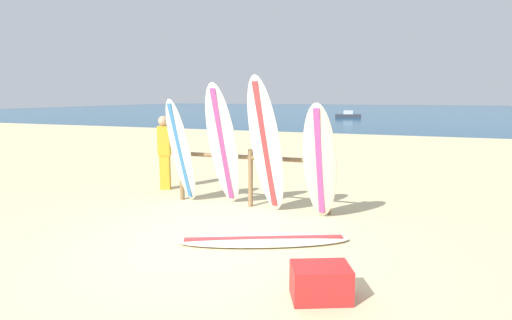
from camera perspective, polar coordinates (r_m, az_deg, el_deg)
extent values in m
plane|color=beige|center=(5.76, -8.32, -12.21)|extent=(120.00, 120.00, 0.00)
cube|color=navy|center=(62.79, 18.04, 6.74)|extent=(120.00, 80.00, 0.01)
cylinder|color=olive|center=(8.22, -10.53, -1.83)|extent=(0.09, 0.09, 1.10)
cylinder|color=olive|center=(7.58, -0.79, -2.60)|extent=(0.09, 0.09, 1.10)
cylinder|color=olive|center=(7.19, 10.38, -3.40)|extent=(0.09, 0.09, 1.10)
cylinder|color=olive|center=(7.51, -0.79, 0.37)|extent=(3.08, 0.08, 0.08)
ellipsoid|color=silver|center=(7.85, -10.62, 1.17)|extent=(0.58, 0.72, 2.05)
cube|color=#3372B2|center=(7.85, -10.62, 1.17)|extent=(0.19, 0.62, 1.89)
ellipsoid|color=white|center=(7.40, -4.70, 1.92)|extent=(0.58, 0.98, 2.33)
cube|color=#A53F8C|center=(7.40, -4.70, 1.92)|extent=(0.13, 0.91, 2.15)
ellipsoid|color=white|center=(6.90, 1.44, 1.87)|extent=(0.72, 0.94, 2.44)
cube|color=#B73338|center=(6.90, 1.44, 1.87)|extent=(0.24, 0.80, 2.25)
ellipsoid|color=beige|center=(6.69, 9.05, -0.38)|extent=(0.61, 0.68, 1.99)
cube|color=#A53F8C|center=(6.69, 9.05, -0.38)|extent=(0.14, 0.61, 1.84)
ellipsoid|color=silver|center=(5.88, 1.13, -11.30)|extent=(2.52, 1.53, 0.07)
cube|color=#B73338|center=(5.88, 1.13, -11.30)|extent=(2.14, 1.01, 0.08)
cube|color=gold|center=(9.24, -12.80, -1.72)|extent=(0.25, 0.21, 0.78)
cube|color=gold|center=(9.13, -12.95, 2.69)|extent=(0.31, 0.25, 0.66)
sphere|color=tan|center=(9.09, -13.05, 5.45)|extent=(0.22, 0.22, 0.22)
cube|color=#333842|center=(39.90, 12.96, 6.12)|extent=(2.52, 1.36, 0.35)
cube|color=silver|center=(39.89, 12.98, 6.63)|extent=(0.97, 0.77, 0.36)
cube|color=red|center=(4.38, 9.18, -16.80)|extent=(0.71, 0.60, 0.36)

